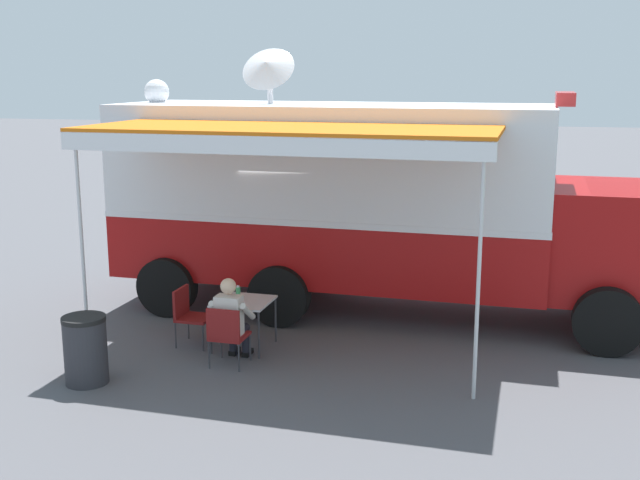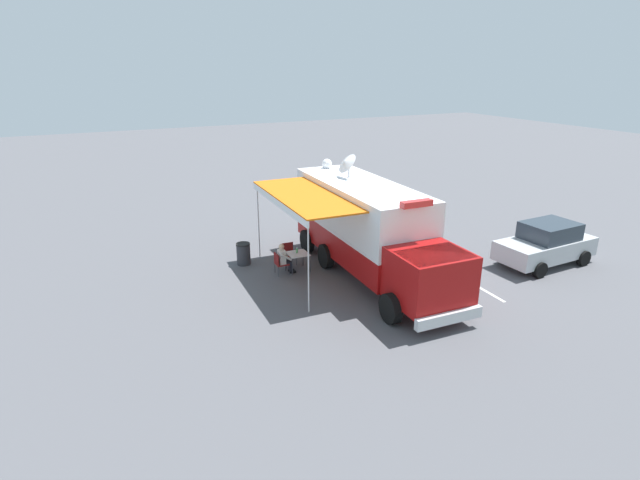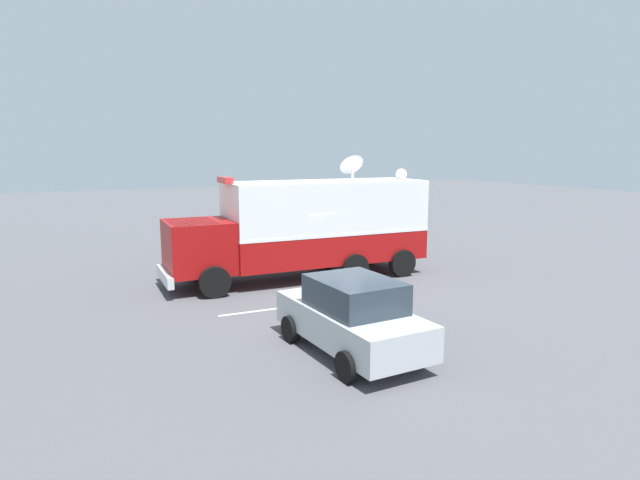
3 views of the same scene
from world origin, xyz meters
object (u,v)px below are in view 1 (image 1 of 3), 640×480
object	(u,v)px
command_truck	(374,199)
folding_chair_at_table	(227,332)
folding_table	(243,304)
seated_responder	(232,318)
water_bottle	(238,293)
car_behind_truck	(508,200)
folding_chair_beside_table	(189,312)
trash_bin	(86,350)

from	to	relation	value
command_truck	folding_chair_at_table	xyz separation A→B (m)	(3.09, -1.54, -1.43)
folding_table	seated_responder	xyz separation A→B (m)	(0.61, 0.03, -0.02)
command_truck	seated_responder	distance (m)	3.52
water_bottle	folding_chair_at_table	xyz separation A→B (m)	(0.79, 0.10, -0.32)
water_bottle	car_behind_truck	distance (m)	10.19
folding_chair_at_table	car_behind_truck	xyz separation A→B (m)	(-10.20, 3.81, 0.37)
folding_chair_beside_table	seated_responder	distance (m)	1.06
folding_table	seated_responder	world-z (taller)	seated_responder
trash_bin	car_behind_truck	bearing A→B (deg)	154.01
command_truck	trash_bin	xyz separation A→B (m)	(4.03, -3.15, -1.49)
folding_chair_at_table	trash_bin	size ratio (longest dim) A/B	0.96
folding_table	water_bottle	xyz separation A→B (m)	(0.00, -0.08, 0.16)
water_bottle	folding_table	bearing A→B (deg)	93.48
seated_responder	water_bottle	bearing A→B (deg)	-169.91
folding_chair_beside_table	car_behind_truck	distance (m)	10.55
folding_table	trash_bin	bearing A→B (deg)	-42.47
trash_bin	command_truck	bearing A→B (deg)	141.96
command_truck	folding_chair_at_table	size ratio (longest dim) A/B	11.02
command_truck	folding_chair_at_table	bearing A→B (deg)	-26.45
car_behind_truck	folding_table	bearing A→B (deg)	-22.20
folding_chair_beside_table	trash_bin	world-z (taller)	trash_bin
folding_chair_beside_table	seated_responder	size ratio (longest dim) A/B	0.70
water_bottle	folding_chair_beside_table	xyz separation A→B (m)	(0.04, -0.77, -0.32)
command_truck	water_bottle	bearing A→B (deg)	-35.51
seated_responder	trash_bin	distance (m)	1.99
folding_table	folding_chair_at_table	size ratio (longest dim) A/B	0.96
folding_table	car_behind_truck	world-z (taller)	car_behind_truck
folding_table	seated_responder	size ratio (longest dim) A/B	0.67
water_bottle	folding_chair_beside_table	distance (m)	0.84
command_truck	seated_responder	size ratio (longest dim) A/B	7.67
folding_table	folding_chair_at_table	xyz separation A→B (m)	(0.80, 0.02, -0.16)
trash_bin	car_behind_truck	xyz separation A→B (m)	(-11.14, 5.43, 0.42)
folding_table	car_behind_truck	distance (m)	10.15
command_truck	seated_responder	world-z (taller)	command_truck
command_truck	car_behind_truck	size ratio (longest dim) A/B	2.25
seated_responder	folding_chair_beside_table	bearing A→B (deg)	-122.82
folding_table	folding_chair_beside_table	size ratio (longest dim) A/B	0.96
command_truck	folding_chair_beside_table	bearing A→B (deg)	-45.92
water_bottle	folding_chair_at_table	distance (m)	0.86
folding_chair_beside_table	folding_table	bearing A→B (deg)	92.93
water_bottle	folding_chair_beside_table	bearing A→B (deg)	-87.13
water_bottle	seated_responder	size ratio (longest dim) A/B	0.18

